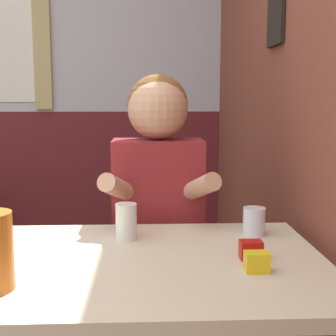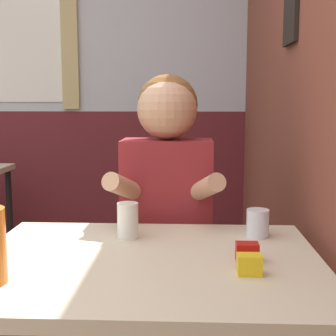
{
  "view_description": "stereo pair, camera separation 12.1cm",
  "coord_description": "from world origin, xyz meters",
  "views": [
    {
      "loc": [
        0.83,
        -0.84,
        1.18
      ],
      "look_at": [
        0.89,
        0.52,
        0.98
      ],
      "focal_mm": 50.0,
      "sensor_mm": 36.0,
      "label": 1
    },
    {
      "loc": [
        0.95,
        -0.84,
        1.18
      ],
      "look_at": [
        0.89,
        0.52,
        0.98
      ],
      "focal_mm": 50.0,
      "sensor_mm": 36.0,
      "label": 2
    }
  ],
  "objects": [
    {
      "name": "condiment_mustard",
      "position": [
        1.1,
        0.27,
        0.78
      ],
      "size": [
        0.06,
        0.04,
        0.05
      ],
      "color": "yellow",
      "rests_on": "main_table"
    },
    {
      "name": "back_wall",
      "position": [
        -0.02,
        2.61,
        1.36
      ],
      "size": [
        5.72,
        0.09,
        2.7
      ],
      "color": "silver",
      "rests_on": "ground_plane"
    },
    {
      "name": "main_table",
      "position": [
        0.84,
        0.37,
        0.68
      ],
      "size": [
        0.95,
        0.72,
        0.76
      ],
      "color": "beige",
      "rests_on": "ground_plane"
    },
    {
      "name": "brick_wall_right",
      "position": [
        1.39,
        1.29,
        1.35
      ],
      "size": [
        0.08,
        4.58,
        2.7
      ],
      "color": "brown",
      "rests_on": "ground_plane"
    },
    {
      "name": "glass_near_pitcher",
      "position": [
        1.17,
        0.6,
        0.8
      ],
      "size": [
        0.07,
        0.07,
        0.09
      ],
      "color": "silver",
      "rests_on": "main_table"
    },
    {
      "name": "condiment_ketchup",
      "position": [
        1.11,
        0.37,
        0.78
      ],
      "size": [
        0.06,
        0.04,
        0.05
      ],
      "color": "#B7140F",
      "rests_on": "main_table"
    },
    {
      "name": "glass_center",
      "position": [
        0.77,
        0.56,
        0.81
      ],
      "size": [
        0.07,
        0.07,
        0.11
      ],
      "color": "silver",
      "rests_on": "main_table"
    },
    {
      "name": "person_seated",
      "position": [
        0.87,
        0.9,
        0.7
      ],
      "size": [
        0.42,
        0.42,
        1.28
      ],
      "color": "maroon",
      "rests_on": "ground_plane"
    }
  ]
}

